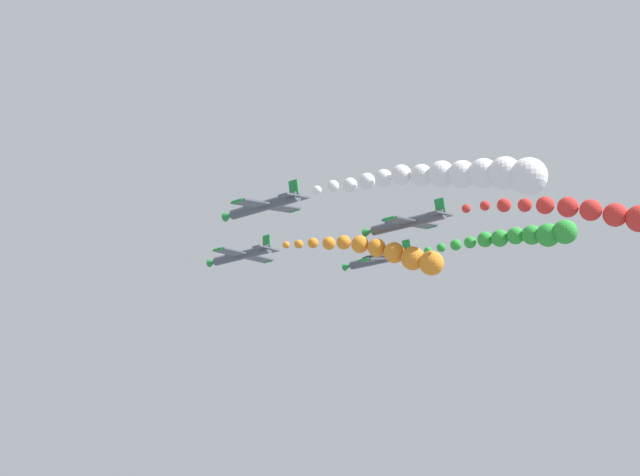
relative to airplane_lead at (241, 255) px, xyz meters
The scene contains 7 objects.
airplane_lead is the anchor object (origin of this frame).
smoke_trail_lead 21.52m from the airplane_lead, 87.15° to the right, with size 3.58×20.39×7.07m.
airplane_left_inner 16.85m from the airplane_lead, 129.57° to the right, with size 9.45×10.35×2.95m.
smoke_trail_left_inner 37.28m from the airplane_lead, 104.84° to the right, with size 4.09×23.22×5.58m.
airplane_right_inner 17.76m from the airplane_lead, 44.29° to the right, with size 9.36×10.35×3.16m.
smoke_trail_right_inner 34.69m from the airplane_lead, 68.61° to the right, with size 2.75×19.03×3.39m.
airplane_left_outer 23.28m from the airplane_lead, 86.76° to the right, with size 9.46×10.35×2.91m.
Camera 1 is at (-68.03, -51.16, 50.29)m, focal length 43.25 mm.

